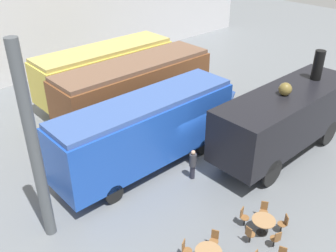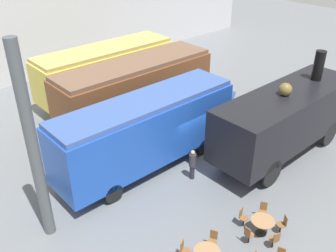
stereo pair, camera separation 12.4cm
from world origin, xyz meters
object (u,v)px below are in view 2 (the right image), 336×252
object	(u,v)px
passenger_coach_vintage	(106,69)
streamlined_locomotive	(158,124)
visitor_person	(192,163)
passenger_coach_wooden	(136,87)
cafe_table_near	(262,223)
steam_locomotive	(286,116)
cafe_chair_0	(248,234)

from	to	relation	value
passenger_coach_vintage	streamlined_locomotive	distance (m)	8.04
streamlined_locomotive	visitor_person	distance (m)	2.61
passenger_coach_wooden	cafe_table_near	distance (m)	11.13
cafe_table_near	passenger_coach_vintage	bearing A→B (deg)	80.56
streamlined_locomotive	steam_locomotive	world-z (taller)	steam_locomotive
cafe_chair_0	passenger_coach_wooden	bearing A→B (deg)	77.40
streamlined_locomotive	visitor_person	xyz separation A→B (m)	(0.18, -2.27, -1.28)
passenger_coach_vintage	cafe_chair_0	bearing A→B (deg)	-102.67
streamlined_locomotive	cafe_table_near	distance (m)	6.90
visitor_person	cafe_table_near	bearing A→B (deg)	-96.50
cafe_chair_0	visitor_person	size ratio (longest dim) A/B	0.55
passenger_coach_vintage	visitor_person	bearing A→B (deg)	-100.72
steam_locomotive	cafe_chair_0	world-z (taller)	steam_locomotive
streamlined_locomotive	steam_locomotive	xyz separation A→B (m)	(5.27, -3.84, 0.10)
cafe_chair_0	cafe_table_near	bearing A→B (deg)	0.00
passenger_coach_wooden	steam_locomotive	size ratio (longest dim) A/B	1.08
passenger_coach_vintage	cafe_chair_0	xyz separation A→B (m)	(-3.25, -14.45, -1.79)
streamlined_locomotive	passenger_coach_vintage	bearing A→B (deg)	75.04
passenger_coach_wooden	visitor_person	distance (m)	6.71
streamlined_locomotive	cafe_chair_0	size ratio (longest dim) A/B	13.36
passenger_coach_vintage	streamlined_locomotive	xyz separation A→B (m)	(-2.08, -7.77, -0.17)
steam_locomotive	passenger_coach_vintage	bearing A→B (deg)	105.40
passenger_coach_vintage	cafe_chair_0	world-z (taller)	passenger_coach_vintage
passenger_coach_vintage	streamlined_locomotive	world-z (taller)	passenger_coach_vintage
passenger_coach_vintage	cafe_table_near	size ratio (longest dim) A/B	9.98
passenger_coach_wooden	visitor_person	world-z (taller)	passenger_coach_wooden
passenger_coach_vintage	visitor_person	xyz separation A→B (m)	(-1.90, -10.04, -1.44)
passenger_coach_vintage	passenger_coach_wooden	bearing A→B (deg)	-95.62
passenger_coach_vintage	cafe_table_near	bearing A→B (deg)	-99.44
passenger_coach_wooden	cafe_table_near	bearing A→B (deg)	-100.72
passenger_coach_vintage	cafe_chair_0	distance (m)	14.92
steam_locomotive	visitor_person	distance (m)	5.51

